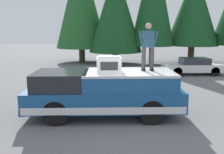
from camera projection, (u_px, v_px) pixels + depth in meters
ground_plane at (126, 119)px, 8.91m from camera, size 90.00×90.00×0.00m
pickup_truck at (104, 93)px, 9.06m from camera, size 2.01×5.54×1.65m
compressor_unit at (109, 64)px, 8.73m from camera, size 0.65×0.84×0.56m
person_on_truck_bed at (148, 46)px, 8.92m from camera, size 0.29×0.72×1.69m
parked_car_white at (193, 66)px, 17.52m from camera, size 1.64×4.10×1.16m
conifer_left at (194, 8)px, 22.61m from camera, size 4.72×4.72×8.36m
conifer_center_right at (116, 10)px, 22.17m from camera, size 4.75×4.75×8.48m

